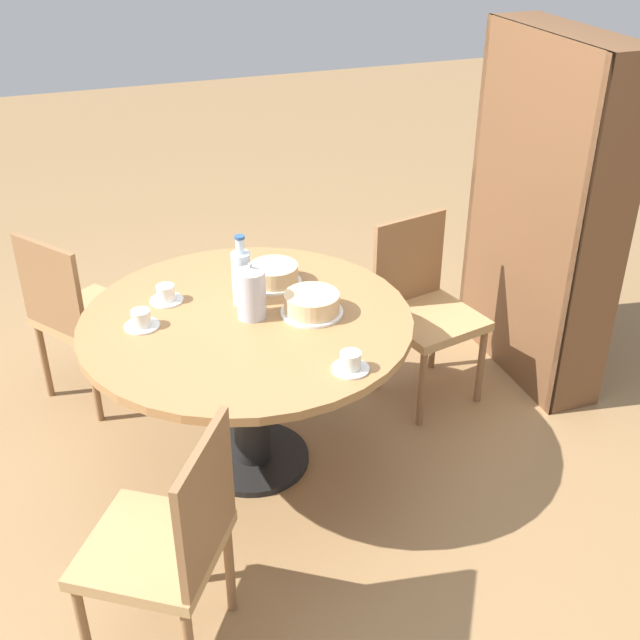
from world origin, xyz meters
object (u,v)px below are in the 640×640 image
Objects in this scene: bookshelf at (539,216)px; cake_main at (312,304)px; water_bottle at (242,276)px; cake_second at (274,275)px; chair_b at (80,313)px; chair_a at (424,306)px; chair_c at (170,542)px; cup_b at (351,363)px; cup_a at (141,320)px; cup_c at (166,295)px; coffee_pot at (252,293)px.

bookshelf reaches higher than cake_main.
water_bottle is 1.25× the size of cake_second.
chair_b is 2.91× the size of water_bottle.
cake_second is (0.50, 0.81, 0.30)m from chair_b.
chair_c is (1.11, -1.42, 0.00)m from chair_a.
chair_c is at bearing -64.44° from cup_b.
chair_c is at bearing -31.72° from cake_second.
bookshelf is 5.59× the size of water_bottle.
chair_a is at bearing 91.74° from cake_second.
bookshelf is 12.20× the size of cup_a.
bookshelf reaches higher than cup_c.
water_bottle is 2.18× the size of cup_a.
cup_c is at bearing -144.09° from cup_b.
cup_b is at bearing -0.42° from cake_main.
water_bottle is 0.44m from cup_a.
cup_a is at bearing -100.43° from cake_main.
chair_b is 0.68m from cup_c.
coffee_pot reaches higher than cake_second.
chair_c is 6.35× the size of cup_c.
cake_second is at bearing -157.76° from chair_b.
chair_a is 0.52× the size of bookshelf.
cup_b is (0.74, 0.07, -0.01)m from cake_second.
bookshelf is at bearing 101.80° from coffee_pot.
cake_main is at bearing -166.76° from chair_a.
cake_main is (0.37, -1.29, -0.06)m from bookshelf.
cup_b is at bearing 149.10° from chair_c.
chair_b is 6.35× the size of cup_c.
cake_second is at bearing 146.90° from coffee_pot.
water_bottle is 2.18× the size of cup_c.
chair_a reaches higher than cake_second.
chair_b is 6.35× the size of cup_a.
cake_second is at bearing 92.82° from bookshelf.
coffee_pot is at bearing 80.67° from cup_a.
chair_a is at bearing 94.12° from bookshelf.
bookshelf is 12.20× the size of cup_b.
chair_c is 2.37m from bookshelf.
chair_b is 1.00m from cake_second.
chair_c is 3.68× the size of coffee_pot.
coffee_pot is 0.31m from cake_second.
chair_c is at bearing -31.30° from coffee_pot.
chair_b is 1.00× the size of chair_c.
chair_c is 6.35× the size of cup_b.
chair_a is 6.35× the size of cup_b.
cake_second is at bearing -178.19° from chair_c.
cake_main is at bearing 170.21° from chair_c.
chair_b is 1.06m from coffee_pot.
cake_main is at bearing 60.74° from cup_c.
chair_c is 0.96m from cup_a.
cup_b is at bearing 121.92° from bookshelf.
cake_second is at bearing 90.28° from cup_c.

